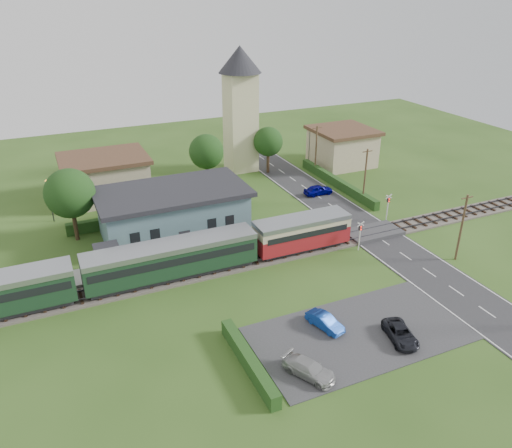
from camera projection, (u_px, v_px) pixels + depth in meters
name	position (u px, v px, depth m)	size (l,w,h in m)	color
ground	(302.00, 261.00, 49.84)	(120.00, 120.00, 0.00)	#2D4C19
railway_track	(293.00, 251.00, 51.44)	(76.00, 3.20, 0.49)	#4C443D
road	(384.00, 242.00, 53.51)	(6.00, 70.00, 0.05)	#28282B
car_park	(359.00, 333.00, 39.39)	(17.00, 9.00, 0.08)	#333335
crossing_deck	(373.00, 232.00, 55.07)	(6.20, 3.40, 0.45)	#333335
platform	(191.00, 256.00, 50.35)	(30.00, 3.00, 0.45)	gray
equipment_hut	(108.00, 258.00, 46.75)	(2.30, 2.30, 2.55)	beige
station_building	(173.00, 212.00, 54.05)	(16.00, 9.00, 5.30)	slate
train	(137.00, 266.00, 44.72)	(43.20, 2.90, 3.40)	#232328
church_tower	(240.00, 100.00, 70.31)	(6.00, 6.00, 17.60)	beige
house_west	(106.00, 177.00, 63.70)	(10.80, 8.80, 5.50)	tan
house_east	(342.00, 146.00, 75.74)	(8.80, 8.80, 5.50)	tan
hedge_carpark	(249.00, 361.00, 35.66)	(0.80, 9.00, 1.20)	#193814
hedge_roadside	(337.00, 182.00, 67.98)	(0.80, 18.00, 1.20)	#193814
hedge_station	(164.00, 213.00, 58.64)	(22.00, 0.80, 1.30)	#193814
tree_a	(70.00, 194.00, 51.69)	(5.20, 5.20, 8.00)	#332316
tree_b	(206.00, 152.00, 65.87)	(4.60, 4.60, 7.34)	#332316
tree_c	(268.00, 142.00, 71.35)	(4.20, 4.20, 6.78)	#332316
utility_pole_b	(462.00, 227.00, 48.55)	(1.40, 0.22, 7.00)	#473321
utility_pole_c	(365.00, 175.00, 61.73)	(1.40, 0.22, 7.00)	#473321
utility_pole_d	(316.00, 149.00, 71.61)	(1.40, 0.22, 7.00)	#473321
crossing_signal_near	(360.00, 232.00, 50.93)	(0.84, 0.28, 3.28)	silver
crossing_signal_far	(388.00, 203.00, 57.53)	(0.84, 0.28, 3.28)	silver
streetlamp_west	(50.00, 197.00, 56.90)	(0.30, 0.30, 5.15)	#3F3F47
streetlamp_east	(310.00, 143.00, 76.64)	(0.30, 0.30, 5.15)	#3F3F47
car_on_road	(318.00, 190.00, 65.23)	(1.55, 3.85, 1.31)	#03026E
car_park_blue	(325.00, 322.00, 39.78)	(1.19, 3.40, 1.12)	#113B99
car_park_silver	(309.00, 369.00, 34.86)	(1.62, 3.98, 1.16)	#A7A7A7
car_park_dark	(400.00, 334.00, 38.45)	(1.78, 3.85, 1.07)	black
pedestrian_near	(242.00, 235.00, 52.17)	(0.59, 0.39, 1.62)	gray
pedestrian_far	(132.00, 260.00, 47.57)	(0.74, 0.58, 1.52)	gray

